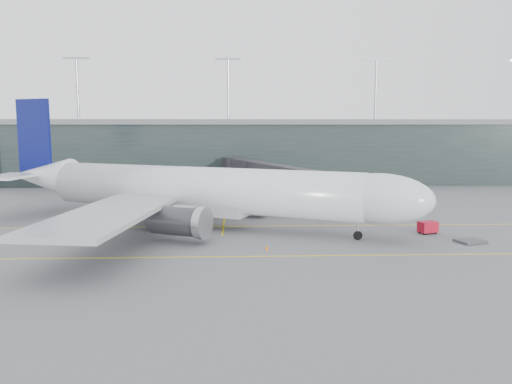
{
  "coord_description": "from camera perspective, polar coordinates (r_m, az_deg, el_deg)",
  "views": [
    {
      "loc": [
        6.85,
        -71.35,
        13.71
      ],
      "look_at": [
        9.48,
        -4.0,
        4.76
      ],
      "focal_mm": 35.0,
      "sensor_mm": 36.0,
      "label": 1
    }
  ],
  "objects": [
    {
      "name": "ground",
      "position": [
        72.98,
        -7.6,
        -3.33
      ],
      "size": [
        320.0,
        320.0,
        0.0
      ],
      "primitive_type": "plane",
      "color": "#545559",
      "rests_on": "ground"
    },
    {
      "name": "taxiline_a",
      "position": [
        69.07,
        -7.91,
        -3.95
      ],
      "size": [
        160.0,
        0.25,
        0.02
      ],
      "primitive_type": "cube",
      "color": "gold",
      "rests_on": "ground"
    },
    {
      "name": "taxiline_b",
      "position": [
        53.59,
        -9.59,
        -7.35
      ],
      "size": [
        160.0,
        0.25,
        0.02
      ],
      "primitive_type": "cube",
      "color": "gold",
      "rests_on": "ground"
    },
    {
      "name": "taxiline_lead_main",
      "position": [
        92.39,
        -3.36,
        -0.97
      ],
      "size": [
        0.25,
        60.0,
        0.02
      ],
      "primitive_type": "cube",
      "color": "gold",
      "rests_on": "ground"
    },
    {
      "name": "terminal",
      "position": [
        129.68,
        -5.29,
        4.84
      ],
      "size": [
        240.0,
        36.0,
        29.0
      ],
      "color": "black",
      "rests_on": "ground"
    },
    {
      "name": "main_aircraft",
      "position": [
        68.45,
        -6.68,
        0.21
      ],
      "size": [
        60.64,
        55.85,
        17.86
      ],
      "rotation": [
        0.0,
        0.0,
        -0.42
      ],
      "color": "silver",
      "rests_on": "ground"
    },
    {
      "name": "jet_bridge",
      "position": [
        96.2,
        2.49,
        2.46
      ],
      "size": [
        20.41,
        43.53,
        6.88
      ],
      "rotation": [
        0.0,
        0.0,
        0.4
      ],
      "color": "#27262A",
      "rests_on": "ground"
    },
    {
      "name": "gse_cart",
      "position": [
        67.67,
        19.04,
        -3.8
      ],
      "size": [
        2.63,
        2.11,
        1.56
      ],
      "rotation": [
        0.0,
        0.0,
        0.33
      ],
      "color": "#A20B1E",
      "rests_on": "ground"
    },
    {
      "name": "baggage_dolly",
      "position": [
        64.49,
        23.28,
        -5.17
      ],
      "size": [
        3.69,
        3.3,
        0.31
      ],
      "primitive_type": "cube",
      "rotation": [
        0.0,
        0.0,
        0.32
      ],
      "color": "#3A3B40",
      "rests_on": "ground"
    },
    {
      "name": "uld_a",
      "position": [
        83.2,
        -10.31,
        -1.44
      ],
      "size": [
        1.83,
        1.48,
        1.65
      ],
      "rotation": [
        0.0,
        0.0,
        -0.02
      ],
      "color": "#323236",
      "rests_on": "ground"
    },
    {
      "name": "uld_b",
      "position": [
        83.44,
        -8.62,
        -1.29
      ],
      "size": [
        2.55,
        2.34,
        1.87
      ],
      "rotation": [
        0.0,
        0.0,
        0.41
      ],
      "color": "#323236",
      "rests_on": "ground"
    },
    {
      "name": "uld_c",
      "position": [
        84.03,
        -7.42,
        -1.21
      ],
      "size": [
        2.29,
        1.96,
        1.86
      ],
      "rotation": [
        0.0,
        0.0,
        -0.17
      ],
      "color": "#323236",
      "rests_on": "ground"
    },
    {
      "name": "cone_nose",
      "position": [
        72.28,
        18.58,
        -3.46
      ],
      "size": [
        0.48,
        0.48,
        0.77
      ],
      "primitive_type": "cone",
      "color": "orange",
      "rests_on": "ground"
    },
    {
      "name": "cone_wing_stbd",
      "position": [
        55.71,
        1.22,
        -6.34
      ],
      "size": [
        0.4,
        0.4,
        0.64
      ],
      "primitive_type": "cone",
      "color": "orange",
      "rests_on": "ground"
    },
    {
      "name": "cone_wing_port",
      "position": [
        83.92,
        -0.22,
        -1.59
      ],
      "size": [
        0.44,
        0.44,
        0.71
      ],
      "primitive_type": "cone",
      "color": "orange",
      "rests_on": "ground"
    },
    {
      "name": "cone_tail",
      "position": [
        63.7,
        -16.84,
        -4.83
      ],
      "size": [
        0.5,
        0.5,
        0.8
      ],
      "primitive_type": "cone",
      "color": "orange",
      "rests_on": "ground"
    }
  ]
}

